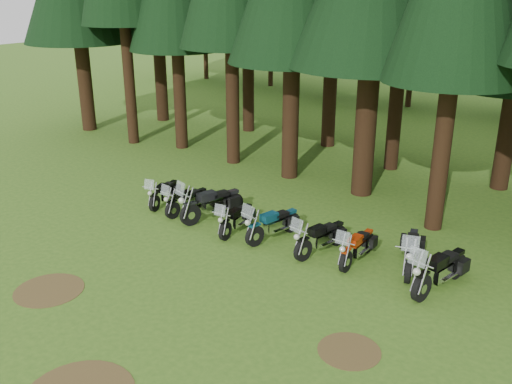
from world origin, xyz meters
TOP-DOWN VIEW (x-y plane):
  - ground at (0.00, 0.00)m, footprint 120.00×120.00m
  - decid_0 at (-22.10, 25.26)m, footprint 8.00×7.78m
  - decid_1 at (-15.99, 25.76)m, footprint 7.91×7.69m
  - decid_2 at (-10.43, 24.78)m, footprint 6.72×6.53m
  - decid_3 at (-4.71, 25.13)m, footprint 6.12×5.95m
  - dirt_patch_0 at (-3.00, -2.00)m, footprint 1.80×1.80m
  - dirt_patch_1 at (4.50, 0.50)m, footprint 1.40×1.40m
  - motorcycle_0 at (-5.01, 4.09)m, footprint 0.80×1.97m
  - motorcycle_1 at (-3.82, 4.05)m, footprint 0.40×2.03m
  - motorcycle_2 at (-2.76, 4.14)m, footprint 0.94×2.50m
  - motorcycle_3 at (-1.44, 3.83)m, footprint 0.55×2.03m
  - motorcycle_4 at (-0.21, 4.13)m, footprint 0.70×2.26m
  - motorcycle_5 at (1.47, 4.20)m, footprint 0.65×2.23m
  - motorcycle_6 at (2.60, 4.34)m, footprint 0.42×2.11m
  - motorcycle_7 at (3.99, 4.89)m, footprint 1.05×2.34m
  - motorcycle_8 at (5.04, 4.27)m, footprint 0.73×2.50m

SIDE VIEW (x-z plane):
  - ground at x=0.00m, z-range 0.00..0.00m
  - dirt_patch_0 at x=-3.00m, z-range 0.00..0.01m
  - dirt_patch_1 at x=4.50m, z-range 0.00..0.01m
  - motorcycle_0 at x=-5.01m, z-range -0.21..1.05m
  - motorcycle_3 at x=-1.44m, z-range -0.21..1.07m
  - motorcycle_1 at x=-3.82m, z-range -0.21..1.07m
  - motorcycle_6 at x=2.60m, z-range -0.22..1.11m
  - motorcycle_5 at x=1.47m, z-range -0.23..1.17m
  - motorcycle_4 at x=-0.21m, z-range -0.24..1.19m
  - motorcycle_7 at x=3.99m, z-range -0.25..1.25m
  - motorcycle_8 at x=5.04m, z-range -0.26..1.31m
  - motorcycle_2 at x=-2.76m, z-range -0.26..1.32m
  - decid_3 at x=-4.71m, z-range 0.69..8.34m
  - decid_2 at x=-10.43m, z-range 0.76..9.15m
  - decid_1 at x=-15.99m, z-range 0.89..10.77m
  - decid_0 at x=-22.10m, z-range 0.90..10.90m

